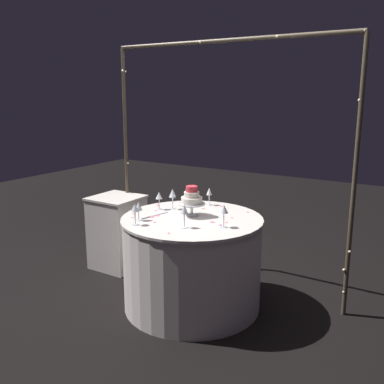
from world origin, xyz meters
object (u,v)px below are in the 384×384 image
main_table (192,262)px  wine_glass_3 (224,210)px  wine_glass_5 (209,193)px  wine_glass_1 (138,207)px  decorative_arch (224,127)px  tiered_cake (192,199)px  wine_glass_2 (173,194)px  wine_glass_4 (184,210)px  cake_knife (152,216)px  side_table (117,232)px  wine_glass_6 (135,209)px  wine_glass_0 (159,197)px

main_table → wine_glass_3: bearing=-14.6°
wine_glass_3 → wine_glass_5: size_ratio=1.10×
main_table → wine_glass_1: size_ratio=7.76×
decorative_arch → wine_glass_1: size_ratio=15.46×
tiered_cake → wine_glass_2: (-0.26, 0.09, -0.01)m
decorative_arch → main_table: (-0.00, -0.52, -1.08)m
tiered_cake → decorative_arch: bearing=85.9°
decorative_arch → tiered_cake: bearing=-94.1°
main_table → wine_glass_4: 0.59m
decorative_arch → cake_knife: size_ratio=7.86×
tiered_cake → wine_glass_4: (0.12, -0.30, -0.01)m
side_table → wine_glass_6: 1.22m
wine_glass_2 → wine_glass_3: wine_glass_2 is taller
tiered_cake → wine_glass_4: bearing=-67.6°
wine_glass_6 → wine_glass_0: bearing=103.9°
side_table → tiered_cake: 1.23m
decorative_arch → wine_glass_4: decorative_arch is taller
wine_glass_5 → wine_glass_6: 0.84m
wine_glass_0 → wine_glass_3: size_ratio=0.88×
wine_glass_3 → wine_glass_1: bearing=-163.1°
decorative_arch → cake_knife: (-0.30, -0.66, -0.69)m
decorative_arch → wine_glass_0: bearing=-130.1°
wine_glass_6 → wine_glass_4: bearing=21.8°
wine_glass_2 → wine_glass_4: 0.55m
wine_glass_4 → wine_glass_6: size_ratio=1.10×
main_table → wine_glass_1: bearing=-138.1°
side_table → wine_glass_6: size_ratio=4.48×
wine_glass_0 → wine_glass_1: bearing=-80.3°
wine_glass_1 → cake_knife: (0.02, 0.15, -0.10)m
wine_glass_2 → wine_glass_3: (0.63, -0.23, 0.00)m
wine_glass_0 → wine_glass_4: 0.57m
wine_glass_2 → wine_glass_5: (0.20, 0.29, -0.02)m
wine_glass_1 → wine_glass_0: bearing=99.7°
tiered_cake → wine_glass_3: bearing=-20.1°
side_table → main_table: bearing=-15.9°
wine_glass_3 → wine_glass_6: wine_glass_3 is taller
wine_glass_2 → decorative_arch: bearing=52.8°
wine_glass_6 → cake_knife: 0.29m
wine_glass_3 → cake_knife: (-0.64, -0.05, -0.13)m
wine_glass_1 → wine_glass_5: bearing=72.0°
tiered_cake → wine_glass_6: bearing=-117.7°
wine_glass_3 → decorative_arch: bearing=118.8°
decorative_arch → main_table: decorative_arch is taller
side_table → cake_knife: bearing=-29.4°
wine_glass_3 → wine_glass_6: bearing=-152.9°
main_table → wine_glass_0: 0.63m
side_table → cake_knife: (0.80, -0.45, 0.40)m
wine_glass_6 → main_table: bearing=56.1°
tiered_cake → wine_glass_4: tiered_cake is taller
wine_glass_2 → cake_knife: size_ratio=0.61×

